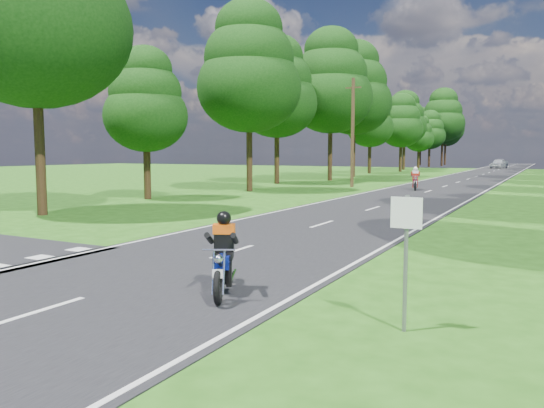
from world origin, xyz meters
The scene contains 9 objects.
ground centered at (0.00, 0.00, 0.00)m, with size 160.00×160.00×0.00m, color #214F12.
main_road centered at (0.00, 50.00, 0.01)m, with size 7.00×140.00×0.02m, color black.
road_markings centered at (-0.14, 48.13, 0.02)m, with size 7.40×140.00×0.01m.
treeline centered at (1.43, 60.06, 8.25)m, with size 40.00×115.35×14.78m.
telegraph_pole centered at (-6.00, 28.00, 4.07)m, with size 1.20×0.26×8.00m.
road_sign centered at (5.50, -2.01, 1.34)m, with size 0.45×0.07×2.00m.
rider_near_blue centered at (2.04, -1.55, 0.77)m, with size 0.60×1.81×1.51m, color navy, non-canonical shape.
rider_far_red centered at (-1.07, 26.89, 0.81)m, with size 0.63×1.90×1.59m, color maroon, non-canonical shape.
distant_car centered at (-0.58, 81.40, 0.79)m, with size 1.82×4.52×1.54m, color silver.
Camera 1 is at (7.35, -9.55, 2.62)m, focal length 35.00 mm.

